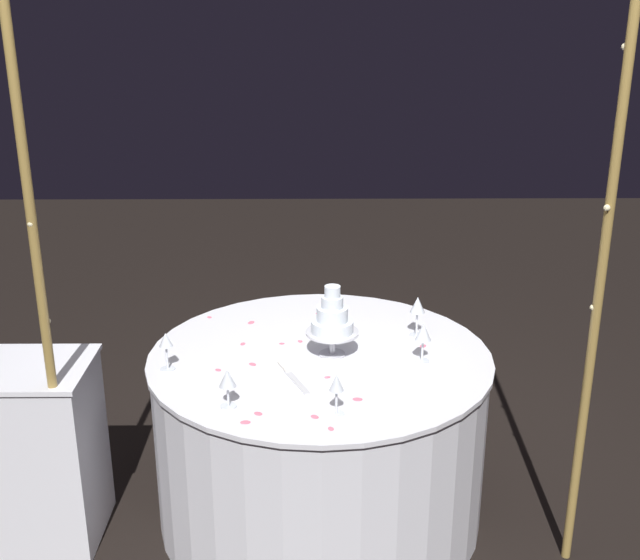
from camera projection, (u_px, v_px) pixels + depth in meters
The scene contains 29 objects.
ground_plane at pixel (320, 510), 3.53m from camera, with size 12.00×12.00×0.00m, color black.
decorative_arch at pixel (321, 208), 2.74m from camera, with size 2.09×0.06×2.29m.
main_table at pixel (320, 435), 3.40m from camera, with size 1.44×1.44×0.78m.
side_table at pixel (44, 453), 3.25m from camera, with size 0.44×0.44×0.80m.
tiered_cake at pixel (332, 320), 3.21m from camera, with size 0.22×0.22×0.31m.
wine_glass_0 at pixel (418, 306), 3.41m from camera, with size 0.07×0.07×0.18m.
wine_glass_1 at pixel (227, 380), 2.81m from camera, with size 0.06×0.06×0.15m.
wine_glass_2 at pixel (337, 386), 2.75m from camera, with size 0.06×0.06×0.16m.
wine_glass_3 at pixel (423, 333), 3.17m from camera, with size 0.06×0.06×0.17m.
wine_glass_4 at pixel (166, 343), 3.10m from camera, with size 0.06×0.06×0.16m.
cake_knife at pixel (291, 376), 3.07m from camera, with size 0.14×0.28×0.01m.
rose_petal_0 at pixel (251, 322), 3.59m from camera, with size 0.04×0.03×0.00m, color #EA6B84.
rose_petal_1 at pixel (245, 422), 2.74m from camera, with size 0.04×0.03×0.00m, color #EA6B84.
rose_petal_2 at pixel (423, 346), 3.35m from camera, with size 0.04×0.02×0.00m, color #EA6B84.
rose_petal_3 at pixel (331, 429), 2.69m from camera, with size 0.03×0.02×0.00m, color #EA6B84.
rose_petal_4 at pixel (218, 370), 3.13m from camera, with size 0.03×0.02×0.00m, color #EA6B84.
rose_petal_5 at pixel (300, 341), 3.39m from camera, with size 0.03×0.02×0.00m, color #EA6B84.
rose_petal_6 at pixel (253, 364), 3.18m from camera, with size 0.03×0.02×0.00m, color #EA6B84.
rose_petal_7 at pixel (282, 344), 3.37m from camera, with size 0.02×0.02×0.00m, color #EA6B84.
rose_petal_8 at pixel (327, 377), 3.07m from camera, with size 0.03×0.02×0.00m, color #EA6B84.
rose_petal_9 at pixel (333, 300), 3.86m from camera, with size 0.03×0.02×0.00m, color #EA6B84.
rose_petal_10 at pixel (243, 344), 3.37m from camera, with size 0.03×0.02×0.00m, color #EA6B84.
rose_petal_11 at pixel (258, 414), 2.79m from camera, with size 0.03×0.02×0.00m, color #EA6B84.
rose_petal_12 at pixel (309, 335), 3.46m from camera, with size 0.02×0.02×0.00m, color #EA6B84.
rose_petal_13 at pixel (358, 399), 2.90m from camera, with size 0.04×0.03×0.00m, color #EA6B84.
rose_petal_14 at pixel (315, 417), 2.77m from camera, with size 0.03×0.02×0.00m, color #EA6B84.
rose_petal_15 at pixel (318, 313), 3.70m from camera, with size 0.03×0.02×0.00m, color #EA6B84.
rose_petal_16 at pixel (328, 333), 3.48m from camera, with size 0.04×0.03×0.00m, color #EA6B84.
rose_petal_17 at pixel (209, 317), 3.65m from camera, with size 0.03×0.02×0.00m, color #EA6B84.
Camera 1 is at (0.03, 2.98, 2.16)m, focal length 43.85 mm.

